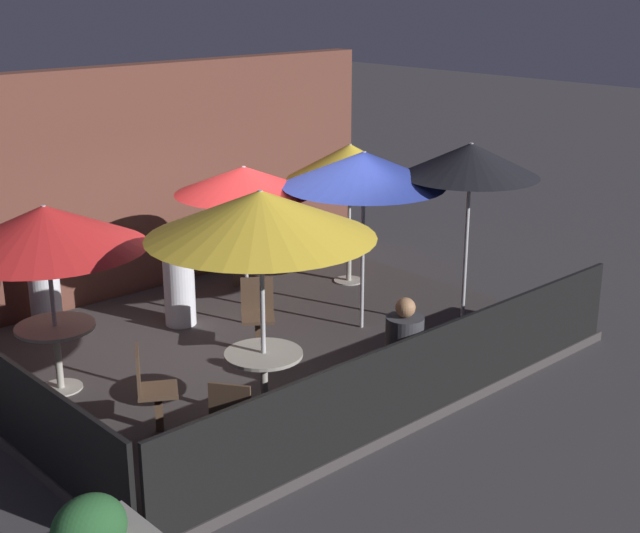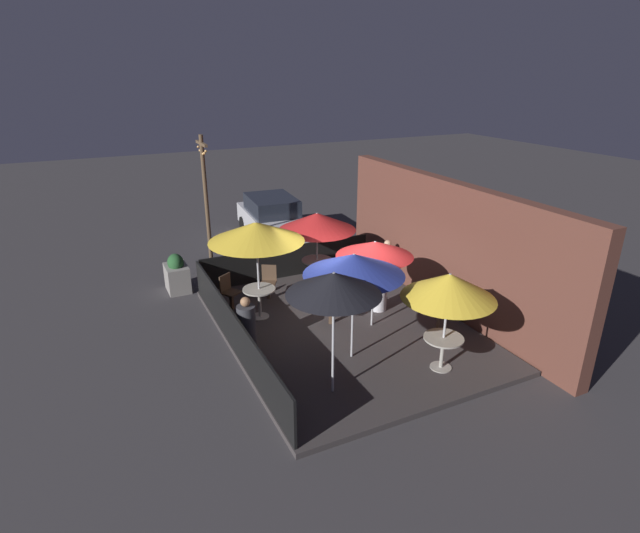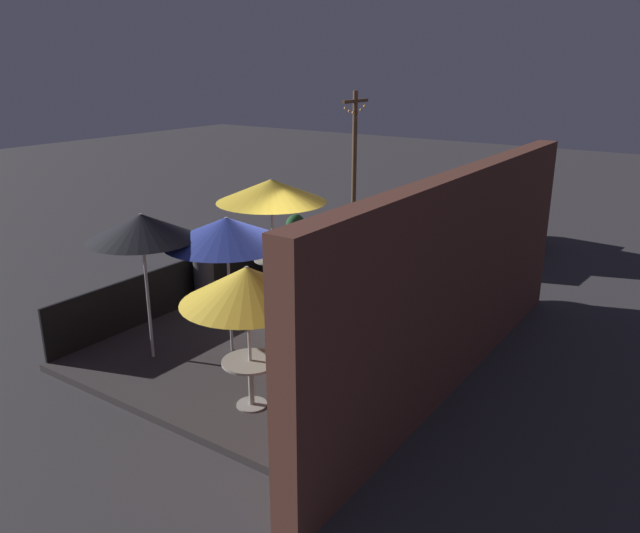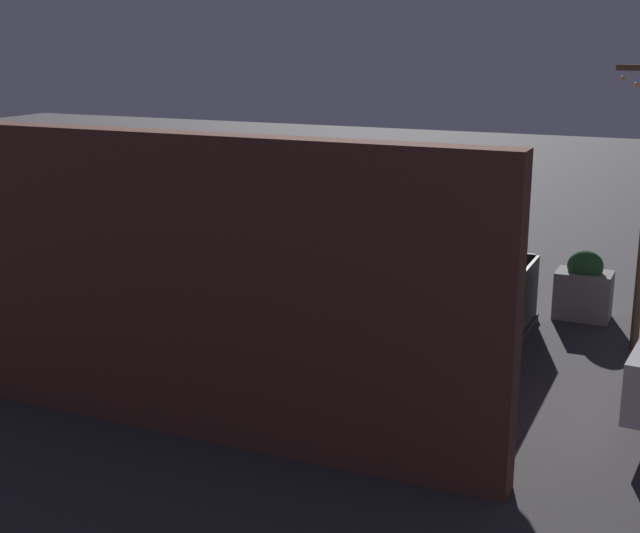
{
  "view_description": "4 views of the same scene",
  "coord_description": "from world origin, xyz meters",
  "px_view_note": "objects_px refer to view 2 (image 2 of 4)",
  "views": [
    {
      "loc": [
        -6.54,
        -8.17,
        4.52
      ],
      "look_at": [
        0.53,
        -0.51,
        1.14
      ],
      "focal_mm": 50.0,
      "sensor_mm": 36.0,
      "label": 1
    },
    {
      "loc": [
        9.38,
        -5.12,
        5.88
      ],
      "look_at": [
        -0.86,
        -0.2,
        1.38
      ],
      "focal_mm": 28.0,
      "sensor_mm": 36.0,
      "label": 2
    },
    {
      "loc": [
        8.47,
        6.29,
        4.84
      ],
      "look_at": [
        -0.82,
        -0.11,
        1.14
      ],
      "focal_mm": 35.0,
      "sensor_mm": 36.0,
      "label": 3
    },
    {
      "loc": [
        -5.82,
        10.88,
        4.36
      ],
      "look_at": [
        -0.85,
        -0.21,
        1.19
      ],
      "focal_mm": 50.0,
      "sensor_mm": 36.0,
      "label": 4
    }
  ],
  "objects_px": {
    "patron_0": "(387,264)",
    "patron_1": "(379,289)",
    "patio_umbrella_5": "(354,265)",
    "planter_box": "(177,274)",
    "dining_table_1": "(259,295)",
    "light_post": "(206,199)",
    "dining_table_0": "(317,265)",
    "patio_chair_2": "(439,308)",
    "patio_umbrella_3": "(375,249)",
    "patio_umbrella_1": "(256,232)",
    "patio_chair_1": "(269,281)",
    "patio_umbrella_4": "(334,284)",
    "patio_chair_3": "(333,305)",
    "patron_2": "(247,326)",
    "patio_umbrella_2": "(449,286)",
    "parked_car_0": "(272,218)",
    "dining_table_2": "(443,344)",
    "patio_umbrella_0": "(317,221)",
    "patio_chair_0": "(229,291)"
  },
  "relations": [
    {
      "from": "patio_umbrella_0",
      "to": "dining_table_1",
      "type": "xyz_separation_m",
      "value": [
        1.21,
        -2.15,
        -1.28
      ]
    },
    {
      "from": "patron_0",
      "to": "patron_1",
      "type": "bearing_deg",
      "value": -172.96
    },
    {
      "from": "patio_umbrella_4",
      "to": "patio_chair_1",
      "type": "height_order",
      "value": "patio_umbrella_4"
    },
    {
      "from": "light_post",
      "to": "patron_2",
      "type": "bearing_deg",
      "value": -5.3
    },
    {
      "from": "patio_umbrella_4",
      "to": "patio_chair_3",
      "type": "bearing_deg",
      "value": 152.72
    },
    {
      "from": "dining_table_0",
      "to": "patio_chair_1",
      "type": "distance_m",
      "value": 1.57
    },
    {
      "from": "patio_chair_2",
      "to": "patron_0",
      "type": "height_order",
      "value": "patron_0"
    },
    {
      "from": "dining_table_0",
      "to": "patron_0",
      "type": "bearing_deg",
      "value": 67.5
    },
    {
      "from": "patio_umbrella_3",
      "to": "patio_umbrella_1",
      "type": "bearing_deg",
      "value": -124.61
    },
    {
      "from": "planter_box",
      "to": "patio_umbrella_5",
      "type": "bearing_deg",
      "value": 26.19
    },
    {
      "from": "patron_2",
      "to": "dining_table_2",
      "type": "bearing_deg",
      "value": 178.38
    },
    {
      "from": "dining_table_1",
      "to": "patio_chair_3",
      "type": "distance_m",
      "value": 1.85
    },
    {
      "from": "parked_car_0",
      "to": "dining_table_2",
      "type": "bearing_deg",
      "value": 4.56
    },
    {
      "from": "parked_car_0",
      "to": "patio_chair_3",
      "type": "bearing_deg",
      "value": -4.52
    },
    {
      "from": "patron_0",
      "to": "patio_umbrella_3",
      "type": "bearing_deg",
      "value": -173.95
    },
    {
      "from": "patio_umbrella_2",
      "to": "patio_chair_1",
      "type": "distance_m",
      "value": 5.36
    },
    {
      "from": "patio_umbrella_2",
      "to": "dining_table_2",
      "type": "xyz_separation_m",
      "value": [
        0.0,
        0.0,
        -1.29
      ]
    },
    {
      "from": "patio_umbrella_1",
      "to": "patron_0",
      "type": "xyz_separation_m",
      "value": [
        -0.44,
        3.98,
        -1.65
      ]
    },
    {
      "from": "dining_table_0",
      "to": "dining_table_1",
      "type": "relative_size",
      "value": 1.09
    },
    {
      "from": "patio_chair_1",
      "to": "patio_chair_0",
      "type": "bearing_deg",
      "value": -49.6
    },
    {
      "from": "patio_umbrella_5",
      "to": "dining_table_2",
      "type": "bearing_deg",
      "value": 50.76
    },
    {
      "from": "patron_1",
      "to": "patron_2",
      "type": "height_order",
      "value": "patron_1"
    },
    {
      "from": "patron_2",
      "to": "parked_car_0",
      "type": "distance_m",
      "value": 7.94
    },
    {
      "from": "patio_umbrella_0",
      "to": "patio_chair_0",
      "type": "height_order",
      "value": "patio_umbrella_0"
    },
    {
      "from": "patio_umbrella_3",
      "to": "patio_chair_1",
      "type": "relative_size",
      "value": 2.36
    },
    {
      "from": "patio_umbrella_3",
      "to": "patio_umbrella_4",
      "type": "distance_m",
      "value": 2.86
    },
    {
      "from": "patron_1",
      "to": "patron_2",
      "type": "relative_size",
      "value": 1.04
    },
    {
      "from": "patio_chair_2",
      "to": "parked_car_0",
      "type": "relative_size",
      "value": 0.23
    },
    {
      "from": "patio_umbrella_4",
      "to": "patio_chair_0",
      "type": "distance_m",
      "value": 4.74
    },
    {
      "from": "patio_umbrella_3",
      "to": "patio_chair_1",
      "type": "height_order",
      "value": "patio_umbrella_3"
    },
    {
      "from": "patio_umbrella_4",
      "to": "dining_table_0",
      "type": "height_order",
      "value": "patio_umbrella_4"
    },
    {
      "from": "patio_umbrella_1",
      "to": "patio_chair_3",
      "type": "bearing_deg",
      "value": 53.09
    },
    {
      "from": "patio_chair_0",
      "to": "parked_car_0",
      "type": "relative_size",
      "value": 0.22
    },
    {
      "from": "patio_umbrella_2",
      "to": "planter_box",
      "type": "relative_size",
      "value": 1.92
    },
    {
      "from": "patio_umbrella_0",
      "to": "dining_table_0",
      "type": "bearing_deg",
      "value": 90.0
    },
    {
      "from": "patio_chair_2",
      "to": "patio_chair_3",
      "type": "height_order",
      "value": "patio_chair_2"
    },
    {
      "from": "patron_0",
      "to": "patron_1",
      "type": "xyz_separation_m",
      "value": [
        1.36,
        -1.1,
        -0.0
      ]
    },
    {
      "from": "patron_2",
      "to": "parked_car_0",
      "type": "bearing_deg",
      "value": -79.75
    },
    {
      "from": "patio_chair_0",
      "to": "patio_chair_1",
      "type": "bearing_deg",
      "value": 64.68
    },
    {
      "from": "patio_umbrella_5",
      "to": "planter_box",
      "type": "height_order",
      "value": "patio_umbrella_5"
    },
    {
      "from": "patio_chair_0",
      "to": "patio_chair_2",
      "type": "relative_size",
      "value": 0.97
    },
    {
      "from": "patron_1",
      "to": "dining_table_2",
      "type": "bearing_deg",
      "value": -40.9
    },
    {
      "from": "patio_chair_1",
      "to": "planter_box",
      "type": "distance_m",
      "value": 2.77
    },
    {
      "from": "patio_umbrella_3",
      "to": "patron_2",
      "type": "xyz_separation_m",
      "value": [
        -0.27,
        -3.03,
        -1.41
      ]
    },
    {
      "from": "dining_table_1",
      "to": "light_post",
      "type": "distance_m",
      "value": 4.04
    },
    {
      "from": "dining_table_0",
      "to": "patio_umbrella_2",
      "type": "bearing_deg",
      "value": 5.4
    },
    {
      "from": "dining_table_2",
      "to": "patio_chair_3",
      "type": "xyz_separation_m",
      "value": [
        -2.68,
        -1.14,
        -0.06
      ]
    },
    {
      "from": "dining_table_0",
      "to": "patio_chair_2",
      "type": "distance_m",
      "value": 3.87
    },
    {
      "from": "patron_2",
      "to": "patio_chair_2",
      "type": "bearing_deg",
      "value": -158.62
    },
    {
      "from": "dining_table_0",
      "to": "patio_chair_1",
      "type": "height_order",
      "value": "patio_chair_1"
    }
  ]
}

